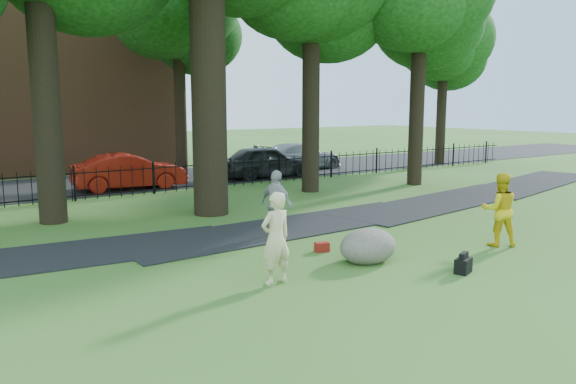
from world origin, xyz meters
TOP-DOWN VIEW (x-y plane):
  - ground at (0.00, 0.00)m, footprint 120.00×120.00m
  - footpath at (1.00, 3.90)m, footprint 36.07×3.85m
  - street at (0.00, 16.00)m, footprint 80.00×7.00m
  - iron_fence at (0.00, 12.00)m, footprint 44.00×0.04m
  - woman at (-2.18, -0.13)m, footprint 0.70×0.48m
  - man at (4.08, -0.77)m, footprint 1.13×1.09m
  - pedestrian at (-0.02, 3.12)m, footprint 0.66×1.13m
  - boulder at (0.39, -0.00)m, footprint 1.70×1.52m
  - backpack at (1.44, -1.80)m, footprint 0.49×0.39m
  - red_bag at (0.06, 1.25)m, footprint 0.38×0.30m
  - red_sedan at (-0.39, 13.66)m, footprint 4.71×2.11m
  - grey_car at (6.24, 13.54)m, footprint 4.76×2.28m
  - silver_car at (9.65, 15.50)m, footprint 5.05×2.25m

SIDE VIEW (x-z plane):
  - ground at x=0.00m, z-range 0.00..0.00m
  - footpath at x=1.00m, z-range -0.01..0.01m
  - street at x=0.00m, z-range -0.01..0.01m
  - red_bag at x=0.06m, z-range 0.00..0.23m
  - backpack at x=1.44m, z-range 0.00..0.32m
  - boulder at x=0.39m, z-range 0.00..0.82m
  - iron_fence at x=0.00m, z-range 0.00..1.20m
  - silver_car at x=9.65m, z-range 0.00..1.44m
  - red_sedan at x=-0.39m, z-range 0.00..1.50m
  - grey_car at x=6.24m, z-range 0.00..1.57m
  - pedestrian at x=-0.02m, z-range 0.00..1.80m
  - man at x=4.08m, z-range 0.00..1.83m
  - woman at x=-2.18m, z-range 0.00..1.84m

